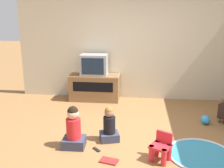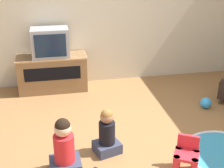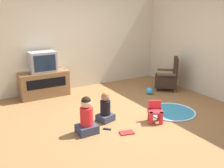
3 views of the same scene
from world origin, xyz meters
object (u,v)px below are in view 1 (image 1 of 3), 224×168
(yellow_kid_chair, at_px, (161,149))
(book, at_px, (109,161))
(tv_cabinet, at_px, (95,87))
(child_watching_center, at_px, (74,130))
(child_watching_left, at_px, (109,126))
(television, at_px, (94,65))
(toy_ball, at_px, (205,120))
(remote_control, at_px, (97,150))

(yellow_kid_chair, xyz_separation_m, book, (-0.74, -0.13, -0.17))
(tv_cabinet, bearing_deg, child_watching_center, -88.17)
(tv_cabinet, relative_size, child_watching_left, 2.02)
(television, relative_size, yellow_kid_chair, 1.52)
(toy_ball, xyz_separation_m, book, (-1.69, -1.52, -0.08))
(tv_cabinet, bearing_deg, child_watching_left, -73.61)
(tv_cabinet, relative_size, remote_control, 8.76)
(yellow_kid_chair, bearing_deg, tv_cabinet, 147.82)
(yellow_kid_chair, height_order, toy_ball, yellow_kid_chair)
(tv_cabinet, height_order, toy_ball, tv_cabinet)
(television, relative_size, child_watching_left, 1.05)
(book, distance_m, remote_control, 0.38)
(child_watching_center, bearing_deg, toy_ball, 24.67)
(television, bearing_deg, yellow_kid_chair, -61.05)
(toy_ball, bearing_deg, child_watching_center, -153.49)
(child_watching_left, distance_m, book, 0.71)
(book, bearing_deg, remote_control, -38.01)
(yellow_kid_chair, distance_m, child_watching_left, 0.98)
(toy_ball, relative_size, remote_control, 1.27)
(remote_control, bearing_deg, television, -33.60)
(television, relative_size, toy_ball, 3.59)
(yellow_kid_chair, bearing_deg, remote_control, -161.03)
(yellow_kid_chair, xyz_separation_m, remote_control, (-0.98, 0.17, -0.17))
(television, xyz_separation_m, toy_ball, (2.37, -1.19, -0.80))
(television, xyz_separation_m, yellow_kid_chair, (1.42, -2.58, -0.70))
(book, height_order, remote_control, book)
(book, bearing_deg, toy_ball, -123.58)
(television, relative_size, book, 2.21)
(television, bearing_deg, remote_control, -79.41)
(book, bearing_deg, child_watching_left, -69.21)
(toy_ball, bearing_deg, book, -138.05)
(child_watching_center, xyz_separation_m, book, (0.61, -0.37, -0.29))
(tv_cabinet, distance_m, child_watching_left, 2.16)
(child_watching_center, xyz_separation_m, toy_ball, (2.30, 1.15, -0.21))
(television, height_order, toy_ball, television)
(child_watching_center, bearing_deg, television, 90.00)
(yellow_kid_chair, distance_m, child_watching_center, 1.38)
(television, height_order, yellow_kid_chair, television)
(tv_cabinet, distance_m, toy_ball, 2.67)
(toy_ball, bearing_deg, remote_control, -147.72)
(child_watching_left, bearing_deg, toy_ball, 9.39)
(television, height_order, child_watching_left, television)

